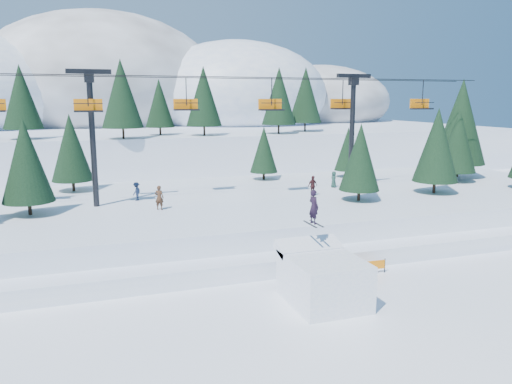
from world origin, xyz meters
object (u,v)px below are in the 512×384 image
object	(u,v)px
jump_kicker	(322,277)
banner_near	(365,266)
banner_far	(400,252)
chairlift	(232,115)

from	to	relation	value
jump_kicker	banner_near	xyz separation A→B (m)	(4.29, 2.85, -0.81)
banner_far	banner_near	bearing A→B (deg)	-155.03
chairlift	banner_near	xyz separation A→B (m)	(4.30, -14.05, -8.78)
banner_near	chairlift	bearing A→B (deg)	107.02
banner_far	chairlift	bearing A→B (deg)	123.16
chairlift	banner_far	bearing A→B (deg)	-56.84
jump_kicker	banner_far	distance (m)	9.29
chairlift	banner_near	world-z (taller)	chairlift
jump_kicker	chairlift	size ratio (longest dim) A/B	0.13
chairlift	banner_far	world-z (taller)	chairlift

